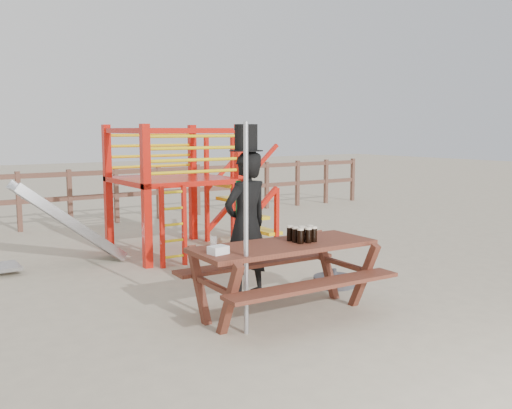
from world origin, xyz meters
TOP-DOWN VIEW (x-y plane):
  - ground at (0.00, 0.00)m, footprint 60.00×60.00m
  - back_fence at (0.00, 7.00)m, footprint 15.09×0.09m
  - playground_fort at (0.12, 3.58)m, footprint 4.71×1.84m
  - picnic_table at (-0.22, -0.02)m, footprint 2.09×1.48m
  - man_with_hat at (-0.19, 0.77)m, footprint 0.70×0.52m
  - metal_pole at (-0.89, -0.30)m, footprint 0.05×0.05m
  - parasol_base at (1.00, 0.52)m, footprint 0.54×0.54m
  - paper_bag at (-1.07, -0.07)m, footprint 0.20×0.16m
  - stout_pints at (0.01, -0.05)m, footprint 0.28×0.28m
  - empty_glasses at (-1.04, 0.08)m, footprint 0.07×0.07m

SIDE VIEW (x-z plane):
  - ground at x=0.00m, z-range 0.00..0.00m
  - parasol_base at x=1.00m, z-range -0.05..0.18m
  - picnic_table at x=-0.22m, z-range 0.10..0.89m
  - back_fence at x=0.00m, z-range 0.14..1.34m
  - paper_bag at x=-1.07m, z-range 0.79..0.87m
  - empty_glasses at x=-1.04m, z-range 0.78..0.93m
  - stout_pints at x=0.01m, z-range 0.79..0.96m
  - man_with_hat at x=-0.19m, z-range -0.11..1.97m
  - metal_pole at x=-0.89m, z-range 0.00..2.09m
  - playground_fort at x=0.12m, z-range 0.02..2.12m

